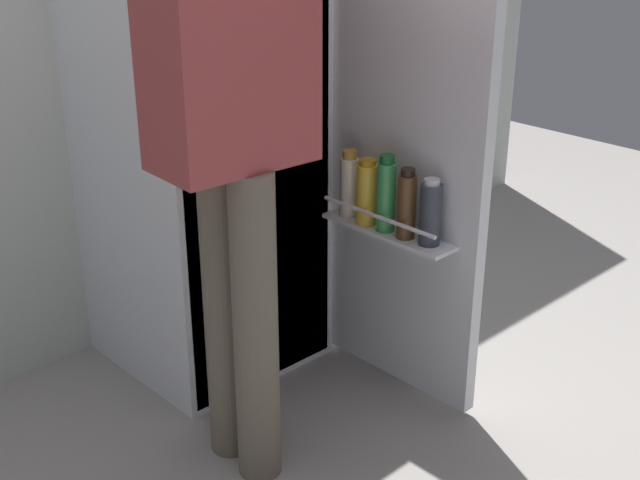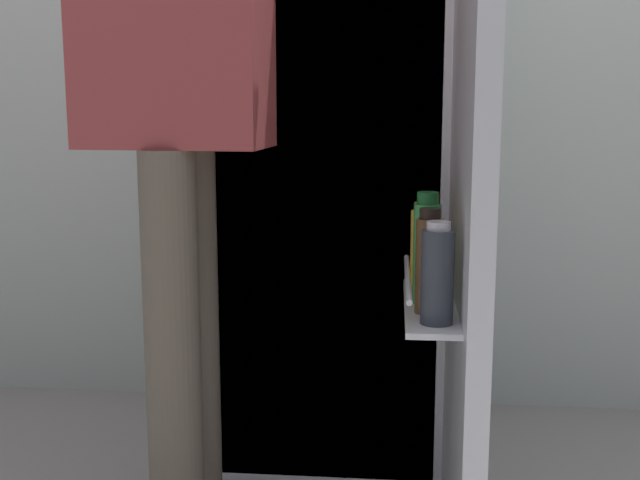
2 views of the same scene
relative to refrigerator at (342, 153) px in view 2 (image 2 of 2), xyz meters
name	(u,v)px [view 2 (image 2 of 2)]	position (x,y,z in m)	size (l,w,h in m)	color
refrigerator	(342,153)	(0.00, 0.00, 0.00)	(0.64, 1.19, 1.69)	silver
person	(180,60)	(-0.31, -0.51, 0.22)	(0.54, 0.74, 1.77)	#665B4C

